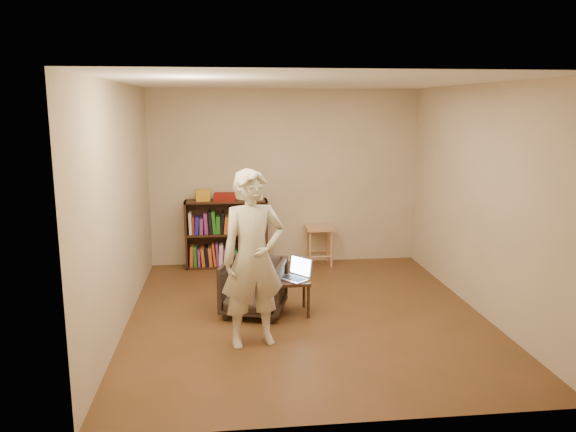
{
  "coord_description": "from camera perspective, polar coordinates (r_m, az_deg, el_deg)",
  "views": [
    {
      "loc": [
        -0.89,
        -6.03,
        2.36
      ],
      "look_at": [
        -0.17,
        0.35,
        1.09
      ],
      "focal_mm": 35.0,
      "sensor_mm": 36.0,
      "label": 1
    }
  ],
  "objects": [
    {
      "name": "box_yellow",
      "position": [
        8.2,
        -8.67,
        2.1
      ],
      "size": [
        0.22,
        0.17,
        0.16
      ],
      "primitive_type": "cube",
      "rotation": [
        0.0,
        0.0,
        0.12
      ],
      "color": "gold",
      "rests_on": "bookshelf"
    },
    {
      "name": "wall_right",
      "position": [
        6.77,
        18.93,
        1.58
      ],
      "size": [
        0.0,
        4.5,
        4.5
      ],
      "primitive_type": "plane",
      "rotation": [
        1.57,
        0.0,
        -1.57
      ],
      "color": "beige",
      "rests_on": "floor"
    },
    {
      "name": "armchair",
      "position": [
        6.47,
        -3.51,
        -7.22
      ],
      "size": [
        0.84,
        0.85,
        0.63
      ],
      "primitive_type": "imported",
      "rotation": [
        0.0,
        0.0,
        -0.28
      ],
      "color": "#2C241D",
      "rests_on": "floor"
    },
    {
      "name": "ceiling",
      "position": [
        6.1,
        2.0,
        13.45
      ],
      "size": [
        4.5,
        4.5,
        0.0
      ],
      "primitive_type": "plane",
      "color": "white",
      "rests_on": "wall_back"
    },
    {
      "name": "stool",
      "position": [
        8.39,
        3.18,
        -1.82
      ],
      "size": [
        0.41,
        0.41,
        0.59
      ],
      "color": "tan",
      "rests_on": "floor"
    },
    {
      "name": "wall_left",
      "position": [
        6.22,
        -16.64,
        0.91
      ],
      "size": [
        0.0,
        4.5,
        4.5
      ],
      "primitive_type": "plane",
      "rotation": [
        1.57,
        0.0,
        1.57
      ],
      "color": "beige",
      "rests_on": "floor"
    },
    {
      "name": "box_green",
      "position": [
        8.19,
        -3.92,
        2.06
      ],
      "size": [
        0.14,
        0.14,
        0.12
      ],
      "primitive_type": "cube",
      "rotation": [
        0.0,
        0.0,
        0.17
      ],
      "color": "#236F1D",
      "rests_on": "bookshelf"
    },
    {
      "name": "box_white",
      "position": [
        8.21,
        -3.05,
        1.94
      ],
      "size": [
        0.13,
        0.13,
        0.08
      ],
      "primitive_type": "cube",
      "rotation": [
        0.0,
        0.0,
        0.26
      ],
      "color": "white",
      "rests_on": "bookshelf"
    },
    {
      "name": "floor",
      "position": [
        6.53,
        1.84,
        -9.98
      ],
      "size": [
        4.5,
        4.5,
        0.0
      ],
      "primitive_type": "plane",
      "color": "#4D3518",
      "rests_on": "ground"
    },
    {
      "name": "wall_back",
      "position": [
        8.39,
        -0.32,
        3.94
      ],
      "size": [
        4.0,
        0.0,
        4.0
      ],
      "primitive_type": "plane",
      "rotation": [
        1.57,
        0.0,
        0.0
      ],
      "color": "beige",
      "rests_on": "floor"
    },
    {
      "name": "bookshelf",
      "position": [
        8.34,
        -6.25,
        -2.18
      ],
      "size": [
        1.2,
        0.3,
        1.0
      ],
      "color": "black",
      "rests_on": "floor"
    },
    {
      "name": "person",
      "position": [
        5.52,
        -3.57,
        -4.37
      ],
      "size": [
        0.72,
        0.56,
        1.76
      ],
      "primitive_type": "imported",
      "rotation": [
        0.0,
        0.0,
        0.24
      ],
      "color": "beige",
      "rests_on": "floor"
    },
    {
      "name": "laptop",
      "position": [
        6.44,
        0.83,
        -5.88
      ],
      "size": [
        0.42,
        0.43,
        0.25
      ],
      "rotation": [
        0.0,
        0.0,
        -0.87
      ],
      "color": "silver",
      "rests_on": "side_table"
    },
    {
      "name": "red_cloth",
      "position": [
        8.19,
        -6.41,
        1.94
      ],
      "size": [
        0.33,
        0.26,
        0.11
      ],
      "primitive_type": "cube",
      "rotation": [
        0.0,
        0.0,
        -0.08
      ],
      "color": "maroon",
      "rests_on": "bookshelf"
    },
    {
      "name": "side_table",
      "position": [
        6.46,
        0.33,
        -7.01
      ],
      "size": [
        0.4,
        0.4,
        0.41
      ],
      "color": "black",
      "rests_on": "floor"
    }
  ]
}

